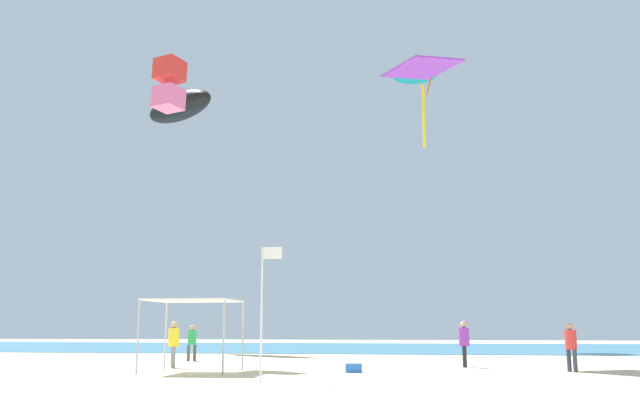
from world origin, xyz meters
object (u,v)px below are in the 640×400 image
Objects in this scene: person_central at (571,343)px; banner_flag at (264,301)px; kite_diamond_purple at (423,72)px; person_rightmost at (192,340)px; cooler_box at (354,368)px; kite_box_red at (169,84)px; person_leftmost at (174,341)px; kite_inflatable_black at (179,106)px; person_near_tent at (464,340)px; kite_delta_teal at (415,73)px; canopy_tent at (194,304)px.

banner_flag reaches higher than person_central.
person_rightmost is at bearing -123.60° from kite_diamond_purple.
cooler_box is 16.58m from kite_box_red.
person_leftmost is 0.26× the size of kite_inflatable_black.
person_rightmost is 0.39× the size of kite_diamond_purple.
banner_flag is 30.16m from kite_inflatable_black.
kite_box_red reaches higher than person_central.
person_near_tent is 3.14× the size of cooler_box.
kite_delta_teal is (9.97, 23.31, 19.48)m from person_leftmost.
kite_diamond_purple is at bearing 41.58° from canopy_tent.
kite_delta_teal is at bearing 144.64° from kite_diamond_purple.
person_leftmost is 0.46× the size of banner_flag.
person_leftmost is at bearing 105.38° from person_near_tent.
kite_inflatable_black reaches higher than kite_diamond_purple.
canopy_tent is 0.45× the size of kite_inflatable_black.
kite_delta_teal is (2.80, 24.90, 20.35)m from cooler_box.
kite_delta_teal reaches higher than person_central.
canopy_tent is at bearing 81.17° from person_rightmost.
kite_box_red is (-1.10, -1.43, 12.02)m from person_rightmost.
person_rightmost is 0.24× the size of kite_inflatable_black.
kite_delta_teal is 1.09× the size of kite_diamond_purple.
kite_delta_teal is at bearing -147.84° from person_rightmost.
kite_delta_teal is 0.68× the size of kite_inflatable_black.
kite_inflatable_black is at bearing 56.77° from kite_delta_teal.
person_rightmost is 0.36× the size of kite_delta_teal.
kite_box_red is at bearing -37.01° from kite_inflatable_black.
person_near_tent reaches higher than cooler_box.
kite_inflatable_black is (-6.46, 17.42, 15.59)m from person_leftmost.
person_near_tent is 28.20m from kite_inflatable_black.
person_leftmost is 31.97m from kite_delta_teal.
canopy_tent is 1.88× the size of person_rightmost.
person_leftmost is 17.02m from kite_diamond_purple.
person_central is 0.26× the size of kite_inflatable_black.
kite_diamond_purple is (8.58, 7.61, 11.27)m from canopy_tent.
canopy_tent is 32.42m from kite_delta_teal.
cooler_box is at bearing 113.57° from person_rightmost.
kite_inflatable_black reaches higher than kite_box_red.
cooler_box is 0.23× the size of kite_box_red.
person_near_tent is 4.23m from person_central.
person_central is (14.86, -0.26, -0.04)m from person_leftmost.
kite_diamond_purple is at bearing 25.10° from person_near_tent.
kite_diamond_purple is (0.08, -17.89, -6.86)m from kite_delta_teal.
person_rightmost is 28.90m from kite_delta_teal.
banner_flag is at bearing 14.20° from person_leftmost.
kite_delta_teal reaches higher than kite_box_red.
kite_diamond_purple is (10.96, 0.39, 12.71)m from person_rightmost.
person_rightmost is at bearing -137.15° from person_central.
canopy_tent is at bearing -173.96° from cooler_box.
kite_box_red reaches higher than canopy_tent.
person_leftmost is at bearing 123.94° from canopy_tent.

